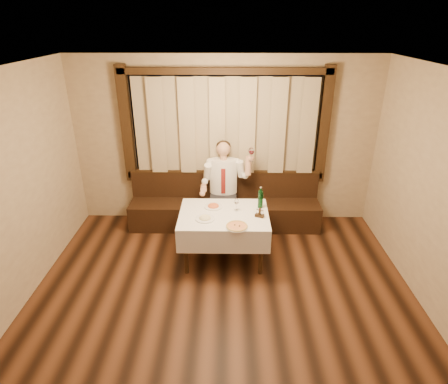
{
  "coord_description": "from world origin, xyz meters",
  "views": [
    {
      "loc": [
        0.07,
        -2.99,
        3.28
      ],
      "look_at": [
        0.0,
        1.9,
        1.0
      ],
      "focal_mm": 30.0,
      "sensor_mm": 36.0,
      "label": 1
    }
  ],
  "objects_px": {
    "dining_table": "(224,220)",
    "pasta_cream": "(205,217)",
    "pizza": "(237,226)",
    "cruet_caddy": "(260,214)",
    "seated_man": "(224,181)",
    "pasta_red": "(213,205)",
    "banquette": "(225,208)",
    "green_bottle": "(260,199)"
  },
  "relations": [
    {
      "from": "pizza",
      "to": "pasta_red",
      "type": "relative_size",
      "value": 1.13
    },
    {
      "from": "green_bottle",
      "to": "pizza",
      "type": "bearing_deg",
      "value": -121.63
    },
    {
      "from": "pasta_cream",
      "to": "dining_table",
      "type": "bearing_deg",
      "value": 33.3
    },
    {
      "from": "pizza",
      "to": "pasta_red",
      "type": "bearing_deg",
      "value": 120.22
    },
    {
      "from": "dining_table",
      "to": "pasta_red",
      "type": "relative_size",
      "value": 4.71
    },
    {
      "from": "pasta_red",
      "to": "green_bottle",
      "type": "bearing_deg",
      "value": -0.43
    },
    {
      "from": "cruet_caddy",
      "to": "seated_man",
      "type": "bearing_deg",
      "value": 137.97
    },
    {
      "from": "pizza",
      "to": "green_bottle",
      "type": "height_order",
      "value": "green_bottle"
    },
    {
      "from": "banquette",
      "to": "pasta_red",
      "type": "bearing_deg",
      "value": -100.74
    },
    {
      "from": "seated_man",
      "to": "pizza",
      "type": "bearing_deg",
      "value": -81.7
    },
    {
      "from": "pasta_cream",
      "to": "seated_man",
      "type": "distance_m",
      "value": 1.13
    },
    {
      "from": "dining_table",
      "to": "pasta_cream",
      "type": "height_order",
      "value": "pasta_cream"
    },
    {
      "from": "banquette",
      "to": "seated_man",
      "type": "bearing_deg",
      "value": -98.1
    },
    {
      "from": "pasta_red",
      "to": "cruet_caddy",
      "type": "distance_m",
      "value": 0.72
    },
    {
      "from": "cruet_caddy",
      "to": "dining_table",
      "type": "bearing_deg",
      "value": -169.07
    },
    {
      "from": "pizza",
      "to": "pasta_cream",
      "type": "bearing_deg",
      "value": 154.16
    },
    {
      "from": "pizza",
      "to": "cruet_caddy",
      "type": "height_order",
      "value": "cruet_caddy"
    },
    {
      "from": "pasta_red",
      "to": "seated_man",
      "type": "height_order",
      "value": "seated_man"
    },
    {
      "from": "pasta_red",
      "to": "dining_table",
      "type": "bearing_deg",
      "value": -51.29
    },
    {
      "from": "pizza",
      "to": "green_bottle",
      "type": "xyz_separation_m",
      "value": [
        0.35,
        0.57,
        0.13
      ]
    },
    {
      "from": "pasta_cream",
      "to": "cruet_caddy",
      "type": "relative_size",
      "value": 1.97
    },
    {
      "from": "dining_table",
      "to": "cruet_caddy",
      "type": "xyz_separation_m",
      "value": [
        0.5,
        -0.09,
        0.15
      ]
    },
    {
      "from": "green_bottle",
      "to": "cruet_caddy",
      "type": "relative_size",
      "value": 2.42
    },
    {
      "from": "dining_table",
      "to": "pasta_cream",
      "type": "xyz_separation_m",
      "value": [
        -0.26,
        -0.17,
        0.14
      ]
    },
    {
      "from": "pasta_cream",
      "to": "pizza",
      "type": "bearing_deg",
      "value": -25.84
    },
    {
      "from": "pasta_cream",
      "to": "seated_man",
      "type": "height_order",
      "value": "seated_man"
    },
    {
      "from": "pasta_red",
      "to": "pasta_cream",
      "type": "xyz_separation_m",
      "value": [
        -0.1,
        -0.36,
        -0.0
      ]
    },
    {
      "from": "pizza",
      "to": "green_bottle",
      "type": "distance_m",
      "value": 0.68
    },
    {
      "from": "pasta_red",
      "to": "pasta_cream",
      "type": "bearing_deg",
      "value": -105.37
    },
    {
      "from": "green_bottle",
      "to": "seated_man",
      "type": "relative_size",
      "value": 0.22
    },
    {
      "from": "banquette",
      "to": "dining_table",
      "type": "height_order",
      "value": "banquette"
    },
    {
      "from": "pasta_cream",
      "to": "green_bottle",
      "type": "distance_m",
      "value": 0.87
    },
    {
      "from": "pasta_cream",
      "to": "green_bottle",
      "type": "xyz_separation_m",
      "value": [
        0.79,
        0.36,
        0.1
      ]
    },
    {
      "from": "pizza",
      "to": "green_bottle",
      "type": "relative_size",
      "value": 0.92
    },
    {
      "from": "pizza",
      "to": "pasta_cream",
      "type": "xyz_separation_m",
      "value": [
        -0.44,
        0.21,
        0.02
      ]
    },
    {
      "from": "banquette",
      "to": "pasta_red",
      "type": "relative_size",
      "value": 11.87
    },
    {
      "from": "cruet_caddy",
      "to": "seated_man",
      "type": "xyz_separation_m",
      "value": [
        -0.51,
        1.02,
        0.06
      ]
    },
    {
      "from": "banquette",
      "to": "pizza",
      "type": "bearing_deg",
      "value": -82.75
    },
    {
      "from": "dining_table",
      "to": "seated_man",
      "type": "xyz_separation_m",
      "value": [
        -0.01,
        0.93,
        0.21
      ]
    },
    {
      "from": "dining_table",
      "to": "banquette",
      "type": "bearing_deg",
      "value": 90.0
    },
    {
      "from": "seated_man",
      "to": "banquette",
      "type": "bearing_deg",
      "value": 81.9
    },
    {
      "from": "dining_table",
      "to": "cruet_caddy",
      "type": "distance_m",
      "value": 0.53
    }
  ]
}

